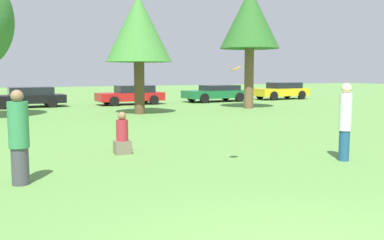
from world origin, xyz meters
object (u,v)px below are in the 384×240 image
(parked_car_yellow, at_px, (282,90))
(tree_2, at_px, (139,30))
(parked_car_red, at_px, (131,95))
(parked_car_green, at_px, (216,93))
(tree_3, at_px, (250,20))
(frisbee, at_px, (236,69))
(person_thrower, at_px, (19,138))
(bystander_sitting, at_px, (122,137))
(person_catcher, at_px, (345,120))
(parked_car_black, at_px, (27,97))

(parked_car_yellow, bearing_deg, tree_2, 23.06)
(parked_car_red, bearing_deg, parked_car_green, 178.17)
(tree_3, bearing_deg, frisbee, -123.24)
(person_thrower, xyz_separation_m, bystander_sitting, (2.53, 2.13, -0.44))
(tree_2, height_order, parked_car_yellow, tree_2)
(bystander_sitting, relative_size, parked_car_yellow, 0.25)
(person_catcher, height_order, parked_car_yellow, person_catcher)
(bystander_sitting, bearing_deg, parked_car_yellow, 43.82)
(parked_car_red, bearing_deg, bystander_sitting, 69.95)
(bystander_sitting, bearing_deg, parked_car_black, 94.40)
(tree_3, distance_m, parked_car_red, 8.94)
(person_catcher, bearing_deg, bystander_sitting, -26.38)
(parked_car_red, bearing_deg, person_thrower, 64.78)
(person_catcher, height_order, parked_car_green, person_catcher)
(frisbee, bearing_deg, person_thrower, 171.90)
(person_thrower, height_order, parked_car_yellow, person_thrower)
(parked_car_green, relative_size, parked_car_yellow, 1.05)
(parked_car_black, relative_size, parked_car_red, 1.06)
(person_catcher, height_order, parked_car_black, person_catcher)
(tree_2, relative_size, parked_car_red, 1.36)
(person_thrower, bearing_deg, person_catcher, 0.00)
(parked_car_red, distance_m, parked_car_yellow, 12.13)
(bystander_sitting, height_order, parked_car_black, parked_car_black)
(tree_3, relative_size, parked_car_yellow, 1.54)
(parked_car_green, height_order, parked_car_yellow, parked_car_yellow)
(person_catcher, xyz_separation_m, parked_car_red, (0.48, 19.11, -0.32))
(frisbee, distance_m, bystander_sitting, 3.66)
(frisbee, relative_size, parked_car_red, 0.06)
(person_catcher, xyz_separation_m, frisbee, (-2.82, 0.27, 1.20))
(tree_3, bearing_deg, parked_car_yellow, 41.50)
(person_thrower, relative_size, frisbee, 7.25)
(tree_2, distance_m, tree_3, 6.85)
(parked_car_green, xyz_separation_m, parked_car_yellow, (5.85, 0.26, 0.05))
(person_catcher, xyz_separation_m, bystander_sitting, (-4.55, 3.00, -0.51))
(tree_2, relative_size, parked_car_green, 1.26)
(parked_car_green, bearing_deg, parked_car_red, -1.83)
(tree_3, xyz_separation_m, parked_car_green, (0.92, 5.74, -4.41))
(parked_car_red, relative_size, parked_car_green, 0.93)
(tree_2, bearing_deg, parked_car_yellow, 25.79)
(frisbee, bearing_deg, bystander_sitting, 122.30)
(person_catcher, bearing_deg, parked_car_black, -66.41)
(person_catcher, relative_size, tree_3, 0.27)
(person_thrower, xyz_separation_m, parked_car_yellow, (19.68, 18.59, -0.20))
(person_thrower, relative_size, parked_car_green, 0.38)
(frisbee, height_order, bystander_sitting, frisbee)
(person_thrower, distance_m, parked_car_green, 22.97)
(person_catcher, bearing_deg, frisbee, 1.64)
(bystander_sitting, bearing_deg, person_thrower, -139.91)
(tree_2, bearing_deg, tree_3, 4.65)
(tree_2, bearing_deg, parked_car_black, 126.32)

